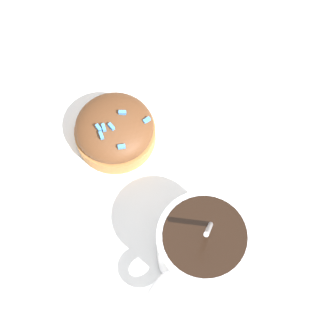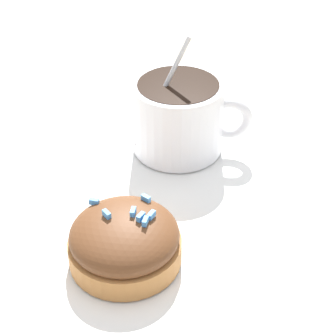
# 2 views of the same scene
# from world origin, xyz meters

# --- Properties ---
(ground_plane) EXTENTS (3.00, 3.00, 0.00)m
(ground_plane) POSITION_xyz_m (0.00, 0.00, 0.00)
(ground_plane) COLOR #C6B793
(paper_napkin) EXTENTS (0.33, 0.32, 0.00)m
(paper_napkin) POSITION_xyz_m (0.00, 0.00, 0.00)
(paper_napkin) COLOR white
(paper_napkin) RESTS_ON ground_plane
(coffee_cup) EXTENTS (0.08, 0.11, 0.11)m
(coffee_cup) POSITION_xyz_m (0.07, -0.01, 0.04)
(coffee_cup) COLOR white
(coffee_cup) RESTS_ON paper_napkin
(frosted_pastry) EXTENTS (0.08, 0.08, 0.04)m
(frosted_pastry) POSITION_xyz_m (-0.07, 0.01, 0.02)
(frosted_pastry) COLOR #B2753D
(frosted_pastry) RESTS_ON paper_napkin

